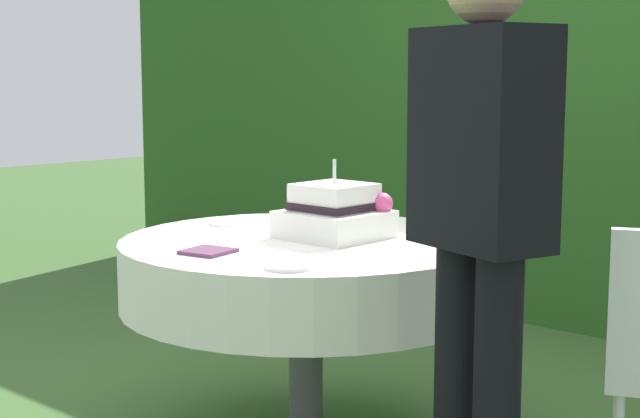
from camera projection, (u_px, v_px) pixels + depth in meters
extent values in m
cube|color=#28561E|center=(613.00, 78.00, 4.81)|extent=(6.93, 0.56, 2.53)
cylinder|color=#4C4C51|center=(306.00, 349.00, 3.28)|extent=(0.12, 0.12, 0.70)
cylinder|color=brown|center=(306.00, 244.00, 3.23)|extent=(1.22, 1.22, 0.03)
cylinder|color=white|center=(306.00, 272.00, 3.24)|extent=(1.25, 1.25, 0.23)
cube|color=white|center=(334.00, 224.00, 3.24)|extent=(0.32, 0.32, 0.09)
cube|color=white|center=(334.00, 197.00, 3.23)|extent=(0.23, 0.23, 0.09)
cube|color=black|center=(334.00, 206.00, 3.24)|extent=(0.24, 0.24, 0.03)
sphere|color=#E04C8C|center=(382.00, 204.00, 3.24)|extent=(0.08, 0.08, 0.08)
cylinder|color=silver|center=(334.00, 171.00, 3.22)|extent=(0.01, 0.01, 0.08)
cylinder|color=white|center=(228.00, 223.00, 3.53)|extent=(0.13, 0.13, 0.01)
cylinder|color=white|center=(290.00, 266.00, 2.74)|extent=(0.14, 0.14, 0.01)
cube|color=#603856|center=(208.00, 251.00, 2.97)|extent=(0.16, 0.16, 0.01)
cylinder|color=black|center=(496.00, 418.00, 2.41)|extent=(0.12, 0.12, 0.85)
cylinder|color=black|center=(456.00, 400.00, 2.55)|extent=(0.12, 0.12, 0.85)
cube|color=black|center=(482.00, 139.00, 2.38)|extent=(0.40, 0.30, 0.55)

